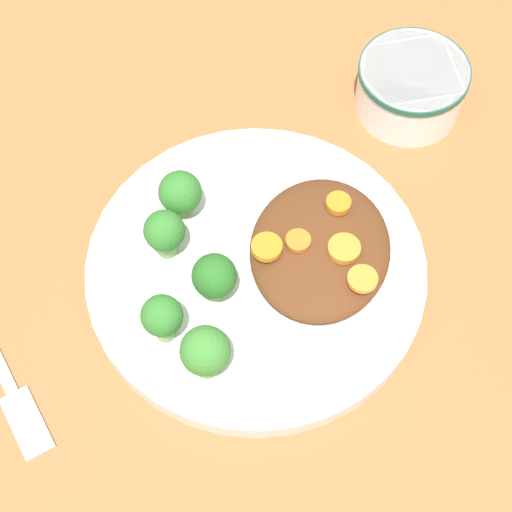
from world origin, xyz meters
TOP-DOWN VIEW (x-y plane):
  - ground_plane at (0.00, 0.00)m, footprint 4.00×4.00m
  - plate at (0.00, 0.00)m, footprint 0.28×0.28m
  - dip_bowl at (-0.21, 0.11)m, footprint 0.10×0.10m
  - stew_mound at (-0.02, 0.05)m, footprint 0.14×0.12m
  - broccoli_floret_0 at (0.00, -0.08)m, footprint 0.03×0.03m
  - broccoli_floret_1 at (0.03, -0.03)m, footprint 0.04×0.04m
  - broccoli_floret_2 at (0.07, -0.06)m, footprint 0.03×0.03m
  - broccoli_floret_3 at (-0.04, -0.07)m, footprint 0.04×0.04m
  - broccoli_floret_4 at (0.10, -0.02)m, footprint 0.04×0.04m
  - carrot_slice_0 at (-0.01, 0.07)m, footprint 0.03×0.03m
  - carrot_slice_1 at (-0.05, 0.06)m, footprint 0.02×0.02m
  - carrot_slice_2 at (-0.01, 0.03)m, footprint 0.02×0.02m
  - carrot_slice_3 at (-0.00, 0.01)m, footprint 0.03×0.03m
  - carrot_slice_4 at (0.01, 0.09)m, footprint 0.02×0.02m
  - fork at (0.13, -0.18)m, footprint 0.15×0.14m

SIDE VIEW (x-z plane):
  - ground_plane at x=0.00m, z-range 0.00..0.00m
  - fork at x=0.13m, z-range 0.00..0.01m
  - plate at x=0.00m, z-range 0.00..0.02m
  - dip_bowl at x=-0.21m, z-range 0.00..0.06m
  - stew_mound at x=-0.02m, z-range 0.02..0.05m
  - broccoli_floret_3 at x=-0.04m, z-range 0.02..0.07m
  - broccoli_floret_0 at x=0.00m, z-range 0.02..0.07m
  - broccoli_floret_2 at x=0.07m, z-range 0.02..0.07m
  - broccoli_floret_4 at x=0.10m, z-range 0.02..0.07m
  - broccoli_floret_1 at x=0.03m, z-range 0.02..0.07m
  - carrot_slice_4 at x=0.01m, z-range 0.05..0.05m
  - carrot_slice_2 at x=-0.01m, z-range 0.05..0.05m
  - carrot_slice_3 at x=0.00m, z-range 0.05..0.05m
  - carrot_slice_0 at x=-0.01m, z-range 0.05..0.05m
  - carrot_slice_1 at x=-0.05m, z-range 0.05..0.05m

